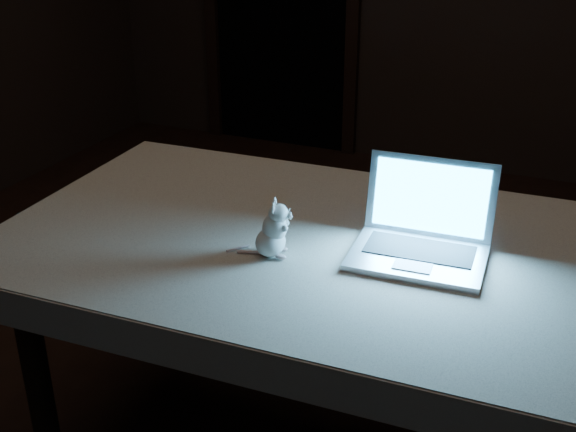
% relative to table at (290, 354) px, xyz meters
% --- Properties ---
extents(floor, '(5.00, 5.00, 0.00)m').
position_rel_table_xyz_m(floor, '(-0.11, 0.21, -0.38)').
color(floor, black).
rests_on(floor, ground).
extents(table, '(1.45, 0.96, 0.76)m').
position_rel_table_xyz_m(table, '(0.00, 0.00, 0.00)').
color(table, black).
rests_on(table, floor).
extents(tablecloth, '(1.59, 1.12, 0.10)m').
position_rel_table_xyz_m(tablecloth, '(0.07, -0.06, 0.34)').
color(tablecloth, beige).
rests_on(tablecloth, table).
extents(laptop, '(0.34, 0.30, 0.22)m').
position_rel_table_xyz_m(laptop, '(0.35, -0.02, 0.50)').
color(laptop, silver).
rests_on(laptop, tablecloth).
extents(plush_mouse, '(0.13, 0.13, 0.15)m').
position_rel_table_xyz_m(plush_mouse, '(0.00, -0.13, 0.46)').
color(plush_mouse, silver).
rests_on(plush_mouse, tablecloth).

